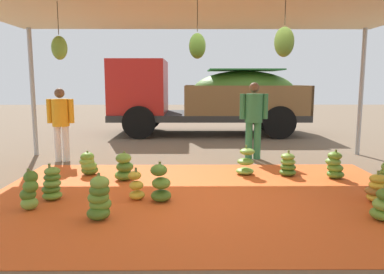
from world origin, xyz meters
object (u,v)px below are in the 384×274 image
banana_bunch_7 (52,184)px  banana_bunch_2 (335,166)px  worker_1 (254,115)px  banana_bunch_1 (377,189)px  banana_bunch_3 (246,163)px  banana_bunch_9 (88,164)px  banana_bunch_5 (124,168)px  banana_bunch_12 (288,165)px  banana_bunch_8 (30,192)px  cargo_truck_main (204,95)px  banana_bunch_6 (99,199)px  worker_0 (61,119)px  banana_bunch_13 (136,186)px  banana_bunch_0 (160,185)px

banana_bunch_7 → banana_bunch_2: bearing=14.5°
worker_1 → banana_bunch_1: bearing=-67.6°
worker_1 → banana_bunch_3: bearing=-104.5°
banana_bunch_7 → banana_bunch_9: 1.44m
banana_bunch_5 → banana_bunch_12: size_ratio=1.10×
banana_bunch_8 → worker_1: worker_1 is taller
banana_bunch_3 → cargo_truck_main: bearing=95.5°
banana_bunch_6 → worker_1: size_ratio=0.35×
banana_bunch_7 → worker_0: bearing=105.6°
banana_bunch_3 → banana_bunch_12: bearing=-4.5°
banana_bunch_13 → banana_bunch_3: bearing=38.4°
banana_bunch_1 → banana_bunch_9: (-4.54, 1.60, 0.01)m
banana_bunch_3 → worker_1: (0.38, 1.47, 0.76)m
banana_bunch_6 → banana_bunch_12: banana_bunch_6 is taller
banana_bunch_6 → cargo_truck_main: (1.62, 7.84, 1.01)m
banana_bunch_0 → worker_0: size_ratio=0.37×
banana_bunch_9 → cargo_truck_main: size_ratio=0.07×
banana_bunch_6 → banana_bunch_7: bearing=137.5°
banana_bunch_5 → cargo_truck_main: 6.29m
banana_bunch_1 → banana_bunch_2: banana_bunch_2 is taller
banana_bunch_5 → banana_bunch_9: banana_bunch_5 is taller
cargo_truck_main → banana_bunch_9: bearing=-112.8°
banana_bunch_1 → banana_bunch_13: bearing=177.5°
banana_bunch_9 → banana_bunch_12: size_ratio=0.97×
banana_bunch_3 → banana_bunch_9: size_ratio=1.22×
banana_bunch_3 → banana_bunch_0: bearing=-133.1°
banana_bunch_2 → banana_bunch_13: bearing=-160.4°
banana_bunch_0 → banana_bunch_5: bearing=121.5°
worker_1 → banana_bunch_6: bearing=-124.4°
banana_bunch_13 → banana_bunch_9: bearing=126.7°
banana_bunch_3 → cargo_truck_main: cargo_truck_main is taller
banana_bunch_1 → banana_bunch_9: 4.81m
banana_bunch_6 → banana_bunch_12: (2.92, 2.17, -0.07)m
banana_bunch_1 → banana_bunch_6: 3.86m
banana_bunch_5 → banana_bunch_8: bearing=-124.1°
banana_bunch_6 → banana_bunch_8: 1.08m
banana_bunch_3 → banana_bunch_13: size_ratio=1.18×
banana_bunch_12 → banana_bunch_8: bearing=-155.4°
banana_bunch_9 → banana_bunch_3: bearing=-0.2°
banana_bunch_8 → banana_bunch_13: banana_bunch_8 is taller
banana_bunch_3 → worker_0: 4.06m
banana_bunch_8 → banana_bunch_13: size_ratio=1.19×
banana_bunch_0 → worker_0: (-2.34, 2.81, 0.66)m
banana_bunch_3 → banana_bunch_12: (0.77, -0.06, -0.04)m
banana_bunch_3 → banana_bunch_7: 3.36m
banana_bunch_1 → banana_bunch_3: banana_bunch_3 is taller
banana_bunch_1 → banana_bunch_5: 4.00m
banana_bunch_3 → banana_bunch_13: 2.32m
banana_bunch_8 → banana_bunch_2: bearing=19.0°
banana_bunch_7 → worker_0: (-0.75, 2.69, 0.69)m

